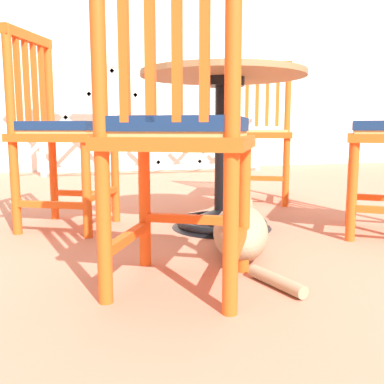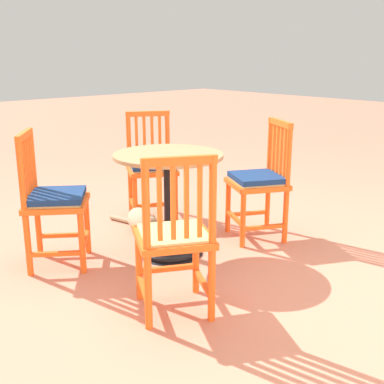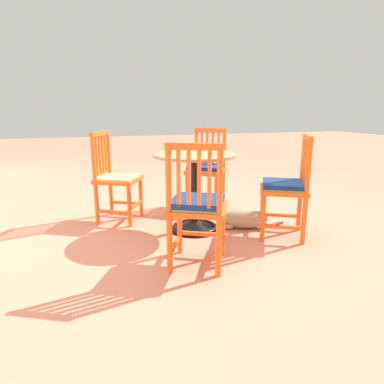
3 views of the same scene
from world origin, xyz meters
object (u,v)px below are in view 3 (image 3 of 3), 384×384
Objects in this scene: cafe_table at (195,201)px; orange_chair_by_planter at (286,188)px; tabby_cat at (241,218)px; orange_chair_at_corner at (206,170)px; orange_chair_facing_out at (116,179)px; orange_chair_near_fence at (197,207)px.

cafe_table is 0.84m from orange_chair_by_planter.
tabby_cat is at bearing 41.27° from orange_chair_by_planter.
orange_chair_at_corner reaches higher than cafe_table.
orange_chair_at_corner is 1.24× the size of tabby_cat.
orange_chair_facing_out reaches higher than tabby_cat.
orange_chair_at_corner is 1.00× the size of orange_chair_near_fence.
orange_chair_by_planter is (-1.09, -0.34, 0.00)m from orange_chair_at_corner.
orange_chair_facing_out is 1.24× the size of tabby_cat.
orange_chair_at_corner and orange_chair_near_fence have the same top height.
orange_chair_facing_out reaches higher than cafe_table.
orange_chair_at_corner is 1.00× the size of orange_chair_by_planter.
orange_chair_near_fence is 0.98m from tabby_cat.
orange_chair_at_corner is 1.00× the size of orange_chair_facing_out.
orange_chair_at_corner is at bearing -28.49° from cafe_table.
orange_chair_by_planter reaches higher than tabby_cat.
orange_chair_facing_out is at bearing 52.21° from cafe_table.
orange_chair_facing_out is (0.52, 0.67, 0.15)m from cafe_table.
orange_chair_at_corner is (0.69, -0.37, 0.16)m from cafe_table.
orange_chair_near_fence is at bearing 133.48° from tabby_cat.
tabby_cat is at bearing -118.76° from orange_chair_facing_out.
orange_chair_facing_out is at bearing 99.19° from orange_chair_at_corner.
tabby_cat is at bearing -46.52° from orange_chair_near_fence.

